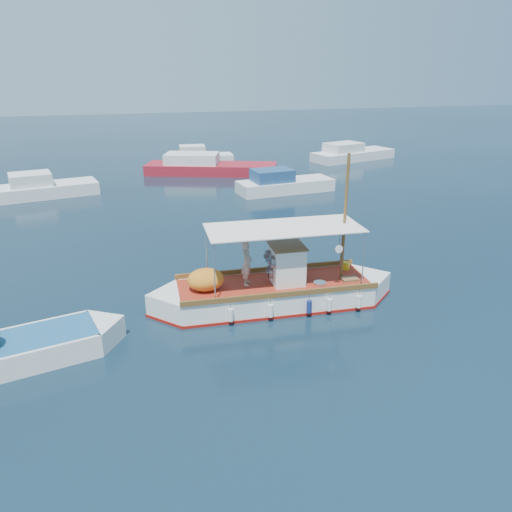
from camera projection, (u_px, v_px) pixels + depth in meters
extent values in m
plane|color=black|center=(268.00, 303.00, 18.11)|extent=(160.00, 160.00, 0.00)
cube|color=white|center=(274.00, 296.00, 17.93)|extent=(6.88, 2.59, 0.99)
cube|color=white|center=(179.00, 305.00, 17.23)|extent=(2.26, 2.26, 0.99)
cube|color=white|center=(362.00, 287.00, 18.63)|extent=(2.26, 2.26, 0.99)
cube|color=maroon|center=(274.00, 303.00, 18.04)|extent=(6.97, 2.67, 0.16)
cube|color=maroon|center=(274.00, 284.00, 17.76)|extent=(6.87, 2.41, 0.05)
cube|color=brown|center=(267.00, 269.00, 18.76)|extent=(6.87, 0.43, 0.18)
cube|color=brown|center=(283.00, 294.00, 16.68)|extent=(6.87, 0.43, 0.18)
cube|color=white|center=(287.00, 265.00, 17.60)|extent=(1.14, 1.23, 1.36)
cube|color=brown|center=(287.00, 246.00, 17.35)|extent=(1.24, 1.32, 0.05)
cylinder|color=slate|center=(273.00, 262.00, 17.12)|extent=(0.22, 0.46, 0.45)
cylinder|color=slate|center=(269.00, 256.00, 17.65)|extent=(0.22, 0.46, 0.45)
cylinder|color=slate|center=(271.00, 272.00, 17.56)|extent=(0.22, 0.46, 0.45)
cylinder|color=brown|center=(345.00, 218.00, 17.47)|extent=(0.11, 0.11, 4.52)
cylinder|color=brown|center=(325.00, 229.00, 17.45)|extent=(1.63, 0.15, 0.07)
cylinder|color=silver|center=(206.00, 252.00, 17.83)|extent=(0.04, 0.04, 2.03)
cylinder|color=silver|center=(214.00, 273.00, 16.02)|extent=(0.04, 0.04, 2.03)
cylinder|color=silver|center=(342.00, 241.00, 18.89)|extent=(0.04, 0.04, 2.03)
cylinder|color=silver|center=(364.00, 260.00, 17.08)|extent=(0.04, 0.04, 2.03)
cube|color=silver|center=(284.00, 228.00, 17.08)|extent=(5.43, 2.43, 0.04)
ellipsoid|color=orange|center=(206.00, 280.00, 17.11)|extent=(1.32, 1.14, 0.76)
cube|color=gold|center=(302.00, 271.00, 18.38)|extent=(0.23, 0.17, 0.36)
cylinder|color=gold|center=(346.00, 266.00, 18.89)|extent=(0.28, 0.28, 0.31)
cube|color=brown|center=(349.00, 279.00, 17.96)|extent=(0.61, 0.44, 0.11)
cylinder|color=#B2B2B2|center=(320.00, 284.00, 17.60)|extent=(0.47, 0.47, 0.11)
cylinder|color=white|center=(339.00, 249.00, 16.77)|extent=(0.27, 0.04, 0.27)
cylinder|color=white|center=(231.00, 315.00, 16.37)|extent=(0.19, 0.19, 0.43)
cylinder|color=navy|center=(309.00, 307.00, 16.93)|extent=(0.19, 0.19, 0.43)
cylinder|color=white|center=(359.00, 301.00, 17.30)|extent=(0.19, 0.19, 0.43)
imported|color=#AFA391|center=(247.00, 264.00, 17.38)|extent=(0.56, 0.67, 1.58)
cube|color=white|center=(11.00, 356.00, 14.33)|extent=(5.08, 2.94, 0.93)
cube|color=white|center=(96.00, 335.00, 15.42)|extent=(1.81, 1.81, 0.93)
cube|color=#1D5584|center=(9.00, 342.00, 14.17)|extent=(5.03, 2.74, 0.05)
cube|color=silver|center=(48.00, 191.00, 32.90)|extent=(6.63, 3.68, 1.00)
cube|color=silver|center=(30.00, 179.00, 32.17)|extent=(2.88, 2.53, 0.80)
cube|color=maroon|center=(212.00, 170.00, 39.66)|extent=(10.61, 6.03, 1.00)
cube|color=silver|center=(192.00, 158.00, 39.43)|extent=(4.66, 3.60, 0.80)
cube|color=silver|center=(285.00, 187.00, 34.00)|extent=(6.73, 2.92, 1.00)
cube|color=navy|center=(272.00, 175.00, 33.34)|extent=(2.80, 2.15, 0.80)
cube|color=silver|center=(353.00, 156.00, 45.63)|extent=(8.42, 4.83, 1.00)
cube|color=silver|center=(344.00, 147.00, 44.70)|extent=(3.71, 3.05, 0.80)
cube|color=silver|center=(202.00, 160.00, 43.75)|extent=(5.45, 2.30, 1.00)
cube|color=silver|center=(192.00, 150.00, 43.27)|extent=(2.23, 1.82, 0.80)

